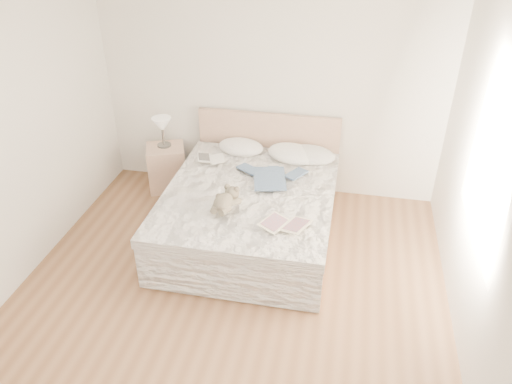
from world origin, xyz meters
TOP-DOWN VIEW (x-y plane):
  - floor at (0.00, 0.00)m, footprint 4.00×4.50m
  - wall_back at (0.00, 2.25)m, footprint 4.00×0.02m
  - wall_right at (2.00, 0.00)m, footprint 0.02×4.50m
  - window at (1.99, 0.30)m, footprint 0.02×1.30m
  - bed at (0.00, 1.19)m, footprint 1.72×2.14m
  - nightstand at (-1.23, 1.94)m, footprint 0.56×0.53m
  - table_lamp at (-1.25, 1.98)m, footprint 0.30×0.30m
  - pillow_left at (-0.29, 1.98)m, footprint 0.60×0.47m
  - pillow_middle at (0.33, 1.93)m, footprint 0.71×0.60m
  - pillow_right at (0.53, 1.94)m, footprint 0.64×0.50m
  - blouse at (0.17, 1.33)m, footprint 0.63×0.66m
  - photo_book at (-0.56, 1.64)m, footprint 0.38×0.32m
  - childrens_book at (0.46, 0.53)m, footprint 0.49×0.42m
  - teddy_bear at (-0.16, 0.66)m, footprint 0.29×0.37m

SIDE VIEW (x-z plane):
  - floor at x=0.00m, z-range 0.00..0.00m
  - nightstand at x=-1.23m, z-range 0.00..0.56m
  - bed at x=0.00m, z-range -0.19..0.81m
  - blouse at x=0.17m, z-range 0.62..0.64m
  - photo_book at x=-0.56m, z-range 0.62..0.64m
  - childrens_book at x=0.46m, z-range 0.62..0.64m
  - pillow_left at x=-0.29m, z-range 0.56..0.72m
  - pillow_middle at x=0.33m, z-range 0.55..0.73m
  - pillow_right at x=0.53m, z-range 0.55..0.73m
  - teddy_bear at x=-0.16m, z-range 0.56..0.74m
  - table_lamp at x=-1.25m, z-range 0.64..1.00m
  - wall_back at x=0.00m, z-range 0.00..2.70m
  - wall_right at x=2.00m, z-range 0.00..2.70m
  - window at x=1.99m, z-range 0.90..2.00m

